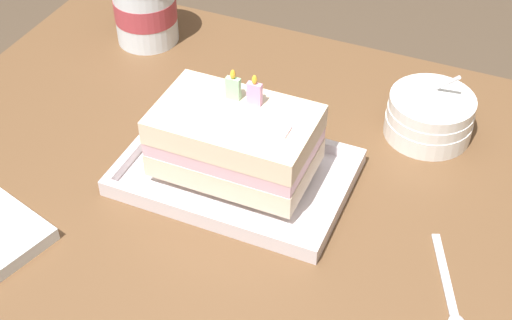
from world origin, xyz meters
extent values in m
cube|color=brown|center=(0.00, 0.00, 0.74)|extent=(1.09, 0.72, 0.04)
cube|color=brown|center=(-0.48, 0.30, 0.36)|extent=(0.06, 0.06, 0.72)
cube|color=silver|center=(-0.05, -0.03, 0.76)|extent=(0.31, 0.20, 0.01)
cube|color=silver|center=(-0.05, -0.13, 0.77)|extent=(0.31, 0.01, 0.02)
cube|color=silver|center=(-0.05, 0.07, 0.77)|extent=(0.31, 0.01, 0.02)
cube|color=silver|center=(-0.19, -0.03, 0.77)|extent=(0.01, 0.18, 0.02)
cube|color=silver|center=(0.10, -0.03, 0.77)|extent=(0.01, 0.18, 0.02)
cube|color=beige|center=(-0.05, -0.03, 0.80)|extent=(0.21, 0.13, 0.03)
cube|color=beige|center=(-0.05, -0.03, 0.83)|extent=(0.21, 0.13, 0.02)
cube|color=beige|center=(-0.05, -0.03, 0.85)|extent=(0.21, 0.13, 0.03)
cube|color=beige|center=(-0.05, -0.04, 0.87)|extent=(0.16, 0.02, 0.00)
cube|color=#99DB9E|center=(-0.06, 0.00, 0.89)|extent=(0.02, 0.01, 0.03)
ellipsoid|color=yellow|center=(-0.06, 0.00, 0.91)|extent=(0.01, 0.01, 0.01)
cube|color=#E099C6|center=(-0.03, 0.00, 0.89)|extent=(0.02, 0.01, 0.03)
ellipsoid|color=yellow|center=(-0.03, 0.00, 0.91)|extent=(0.01, 0.01, 0.01)
cylinder|color=white|center=(0.17, 0.17, 0.77)|extent=(0.13, 0.13, 0.03)
cylinder|color=white|center=(0.17, 0.17, 0.79)|extent=(0.12, 0.12, 0.03)
cylinder|color=white|center=(0.17, 0.17, 0.81)|extent=(0.12, 0.12, 0.03)
cylinder|color=silver|center=(0.18, 0.19, 0.84)|extent=(0.05, 0.03, 0.05)
cylinder|color=white|center=(-0.34, 0.24, 0.81)|extent=(0.11, 0.11, 0.11)
cylinder|color=#B23D47|center=(-0.34, 0.24, 0.82)|extent=(0.11, 0.11, 0.04)
cube|color=silver|center=(0.25, -0.08, 0.76)|extent=(0.06, 0.12, 0.00)
camera|label=1|loc=(0.26, -0.68, 1.43)|focal=50.39mm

